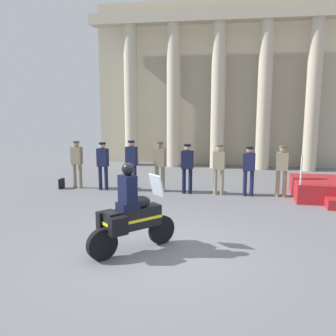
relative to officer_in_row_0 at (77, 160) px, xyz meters
name	(u,v)px	position (x,y,z in m)	size (l,w,h in m)	color
ground_plane	(159,252)	(4.13, -5.28, -1.01)	(28.00, 28.00, 0.00)	slate
colonnade_backdrop	(219,81)	(4.69, 5.82, 3.03)	(12.06, 1.49, 7.79)	#B6AB91
officer_in_row_0	(77,160)	(0.00, 0.00, 0.00)	(0.40, 0.26, 1.71)	#7A7056
officer_in_row_1	(103,162)	(1.02, -0.10, -0.02)	(0.40, 0.26, 1.69)	#141938
officer_in_row_2	(132,161)	(2.06, -0.07, 0.04)	(0.40, 0.26, 1.77)	#141938
officer_in_row_3	(160,162)	(3.05, 0.02, 0.02)	(0.40, 0.26, 1.74)	#7A7056
officer_in_row_4	(187,165)	(4.01, -0.08, -0.02)	(0.40, 0.26, 1.69)	black
officer_in_row_5	(219,165)	(5.08, -0.06, -0.01)	(0.40, 0.26, 1.70)	gray
officer_in_row_6	(249,167)	(6.06, -0.06, -0.04)	(0.40, 0.26, 1.65)	#191E42
officer_in_row_7	(282,167)	(7.11, 0.03, -0.01)	(0.40, 0.26, 1.69)	gray
motorcycle_with_rider	(130,215)	(3.55, -5.37, -0.22)	(1.50, 1.62, 1.90)	black
briefcase_on_ground	(62,184)	(-0.54, -0.19, -0.83)	(0.10, 0.32, 0.36)	black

